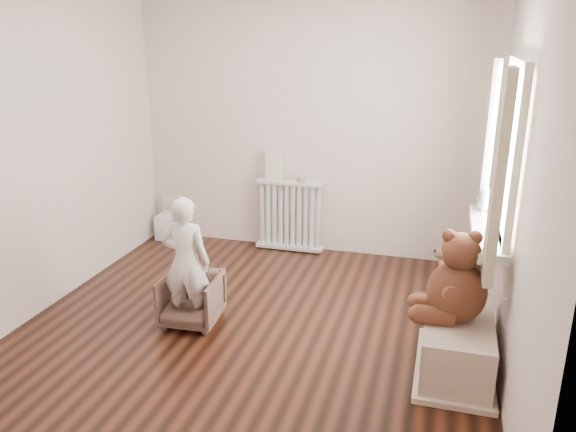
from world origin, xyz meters
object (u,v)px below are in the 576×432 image
(teddy_bear, at_px, (458,281))
(plush_cat, at_px, (485,198))
(armchair, at_px, (191,299))
(child, at_px, (186,262))
(toy_bench, at_px, (457,345))
(toy_vanity, at_px, (171,215))
(radiator, at_px, (290,215))

(teddy_bear, xyz_separation_m, plush_cat, (0.17, 0.88, 0.33))
(armchair, xyz_separation_m, child, (0.00, -0.05, 0.34))
(armchair, xyz_separation_m, toy_bench, (2.02, -0.12, -0.01))
(armchair, bearing_deg, toy_vanity, 117.65)
(toy_vanity, relative_size, plush_cat, 2.10)
(toy_vanity, xyz_separation_m, child, (1.05, -1.76, 0.27))
(radiator, distance_m, toy_vanity, 1.37)
(armchair, bearing_deg, toy_bench, -7.17)
(toy_vanity, xyz_separation_m, teddy_bear, (3.04, -1.83, 0.40))
(toy_vanity, bearing_deg, teddy_bear, -31.08)
(radiator, bearing_deg, armchair, -100.52)
(radiator, relative_size, armchair, 1.67)
(child, bearing_deg, toy_bench, 174.25)
(child, distance_m, plush_cat, 2.35)
(toy_bench, bearing_deg, plush_cat, 80.90)
(armchair, distance_m, plush_cat, 2.43)
(armchair, distance_m, toy_bench, 2.03)
(toy_vanity, xyz_separation_m, toy_bench, (3.07, -1.82, -0.08))
(toy_vanity, bearing_deg, radiator, 1.26)
(armchair, height_order, child, child)
(radiator, xyz_separation_m, toy_bench, (1.70, -1.85, -0.19))
(radiator, height_order, teddy_bear, teddy_bear)
(radiator, bearing_deg, child, -100.23)
(armchair, bearing_deg, radiator, 75.64)
(radiator, relative_size, toy_vanity, 1.51)
(child, bearing_deg, toy_vanity, -63.08)
(toy_bench, distance_m, plush_cat, 1.19)
(armchair, height_order, plush_cat, plush_cat)
(child, distance_m, teddy_bear, 1.99)
(teddy_bear, distance_m, plush_cat, 0.96)
(radiator, bearing_deg, toy_bench, -47.45)
(toy_vanity, height_order, child, child)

